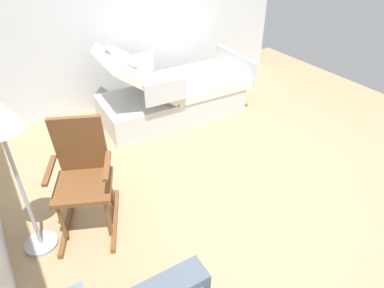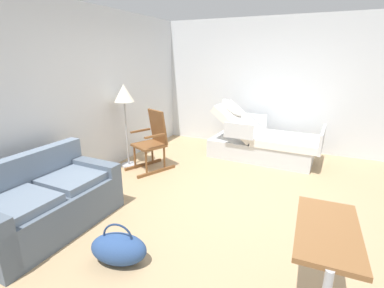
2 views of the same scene
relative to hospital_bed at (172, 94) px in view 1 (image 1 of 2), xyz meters
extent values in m
plane|color=tan|center=(-1.82, 0.08, -0.32)|extent=(6.48, 6.48, 0.00)
cube|color=silver|center=(0.83, 0.08, 1.03)|extent=(0.10, 4.83, 2.70)
cube|color=silver|center=(0.00, 0.01, -0.14)|extent=(0.97, 1.97, 0.35)
cube|color=white|center=(-0.02, -0.46, 0.10)|extent=(0.97, 1.20, 0.14)
cube|color=white|center=(0.02, 0.49, 0.39)|extent=(0.95, 0.88, 0.68)
ellipsoid|color=white|center=(0.03, 0.64, 0.64)|extent=(0.36, 0.48, 0.40)
cube|color=silver|center=(-0.49, 0.34, 0.31)|extent=(0.06, 0.56, 0.28)
cube|color=silver|center=(0.52, 0.29, 0.31)|extent=(0.06, 0.56, 0.28)
cube|color=silver|center=(-0.05, -1.06, 0.21)|extent=(0.95, 0.10, 0.36)
cylinder|color=black|center=(-0.32, 0.83, -0.27)|extent=(0.10, 0.10, 0.10)
cylinder|color=black|center=(0.40, 0.79, -0.27)|extent=(0.10, 0.10, 0.10)
cylinder|color=black|center=(-0.40, -0.77, -0.27)|extent=(0.10, 0.10, 0.10)
cylinder|color=black|center=(0.32, -0.80, -0.27)|extent=(0.10, 0.10, 0.10)
cube|color=brown|center=(-1.32, 1.87, -0.29)|extent=(0.71, 0.35, 0.05)
cube|color=brown|center=(-1.50, 1.48, -0.29)|extent=(0.71, 0.35, 0.05)
cylinder|color=brown|center=(-1.66, 1.58, -0.07)|extent=(0.04, 0.04, 0.40)
cylinder|color=brown|center=(-1.50, 1.93, -0.07)|extent=(0.04, 0.04, 0.40)
cylinder|color=brown|center=(-1.33, 1.42, -0.07)|extent=(0.04, 0.04, 0.40)
cylinder|color=brown|center=(-1.17, 1.77, -0.07)|extent=(0.04, 0.04, 0.40)
cube|color=brown|center=(-1.41, 1.67, 0.13)|extent=(0.62, 0.63, 0.04)
cube|color=brown|center=(-1.23, 1.59, 0.43)|extent=(0.29, 0.44, 0.60)
cube|color=brown|center=(-1.53, 1.47, 0.35)|extent=(0.37, 0.20, 0.03)
cube|color=brown|center=(-1.34, 1.89, 0.35)|extent=(0.37, 0.20, 0.03)
cylinder|color=#B2B5BA|center=(-1.42, 2.13, -0.30)|extent=(0.28, 0.28, 0.03)
cylinder|color=#B2B5BA|center=(-1.42, 2.13, 0.29)|extent=(0.03, 0.03, 1.15)
camera|label=1|loc=(-3.82, 2.09, 2.11)|focal=32.32mm
camera|label=2|loc=(-5.34, -0.96, 1.62)|focal=26.33mm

